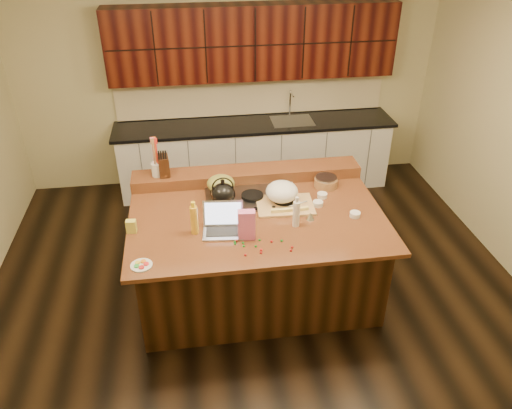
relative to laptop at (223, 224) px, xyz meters
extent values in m
cube|color=black|center=(0.34, 0.21, -0.99)|extent=(5.50, 5.00, 0.01)
cube|color=silver|center=(0.34, 0.21, 1.72)|extent=(5.50, 5.00, 0.01)
cube|color=#BBB383|center=(0.34, 2.71, 0.36)|extent=(5.50, 0.01, 2.70)
cube|color=black|center=(0.34, 0.21, -0.55)|extent=(2.22, 1.42, 0.88)
cube|color=black|center=(0.34, 0.21, -0.09)|extent=(2.40, 1.60, 0.04)
cube|color=black|center=(0.34, 0.91, -0.01)|extent=(2.40, 0.30, 0.12)
cube|color=gray|center=(0.34, 0.51, -0.06)|extent=(0.92, 0.52, 0.02)
cylinder|color=black|center=(0.04, 0.64, -0.04)|extent=(0.22, 0.22, 0.03)
cylinder|color=black|center=(0.64, 0.64, -0.04)|extent=(0.22, 0.22, 0.03)
cylinder|color=black|center=(0.04, 0.38, -0.04)|extent=(0.22, 0.22, 0.03)
cylinder|color=black|center=(0.64, 0.38, -0.04)|extent=(0.22, 0.22, 0.03)
cylinder|color=black|center=(0.34, 0.51, -0.04)|extent=(0.22, 0.22, 0.03)
cube|color=silver|center=(0.64, 2.38, -0.54)|extent=(3.60, 0.62, 0.90)
cube|color=black|center=(0.64, 2.38, -0.07)|extent=(3.70, 0.66, 0.04)
cube|color=gray|center=(1.14, 2.38, -0.05)|extent=(0.55, 0.42, 0.01)
cylinder|color=gray|center=(1.14, 2.56, 0.13)|extent=(0.02, 0.02, 0.36)
cube|color=black|center=(0.64, 2.53, 0.96)|extent=(3.60, 0.34, 0.90)
cube|color=#BBB383|center=(0.64, 2.69, 0.21)|extent=(3.60, 0.03, 0.50)
ellipsoid|color=black|center=(0.04, 0.38, 0.08)|extent=(0.28, 0.28, 0.21)
ellipsoid|color=olive|center=(0.04, 0.64, 0.05)|extent=(0.31, 0.31, 0.15)
cube|color=#B7B7BC|center=(-0.01, -0.06, -0.06)|extent=(0.39, 0.29, 0.02)
cube|color=black|center=(-0.01, -0.06, -0.05)|extent=(0.32, 0.18, 0.00)
cube|color=#B7B7BC|center=(0.01, 0.07, 0.07)|extent=(0.37, 0.11, 0.23)
cube|color=silver|center=(0.01, 0.06, 0.07)|extent=(0.33, 0.09, 0.20)
cylinder|color=gold|center=(-0.25, -0.01, 0.07)|extent=(0.09, 0.09, 0.27)
cylinder|color=silver|center=(0.66, -0.03, 0.06)|extent=(0.07, 0.07, 0.25)
cube|color=tan|center=(0.63, 0.31, -0.06)|extent=(0.57, 0.43, 0.02)
ellipsoid|color=white|center=(0.61, 0.39, 0.06)|extent=(0.32, 0.32, 0.20)
cube|color=#EDD872|center=(0.53, 0.18, -0.03)|extent=(0.12, 0.03, 0.03)
cube|color=#EDD872|center=(0.65, 0.18, -0.03)|extent=(0.12, 0.03, 0.03)
cube|color=#EDD872|center=(0.77, 0.18, -0.03)|extent=(0.12, 0.03, 0.03)
cylinder|color=gray|center=(0.75, 0.29, -0.04)|extent=(0.21, 0.09, 0.01)
cylinder|color=white|center=(0.95, 0.28, -0.05)|extent=(0.11, 0.11, 0.04)
cylinder|color=white|center=(1.24, 0.04, -0.05)|extent=(0.13, 0.13, 0.04)
cylinder|color=white|center=(1.03, 0.43, -0.05)|extent=(0.13, 0.13, 0.04)
cylinder|color=#996B3F|center=(1.12, 0.64, -0.02)|extent=(0.28, 0.28, 0.09)
cone|color=silver|center=(0.82, 0.06, -0.03)|extent=(0.08, 0.08, 0.07)
cube|color=pink|center=(0.19, -0.16, 0.07)|extent=(0.16, 0.09, 0.28)
cylinder|color=white|center=(-0.71, -0.42, -0.06)|extent=(0.21, 0.21, 0.01)
cube|color=#D6CD4B|center=(-0.81, 0.08, -0.01)|extent=(0.09, 0.07, 0.12)
cylinder|color=white|center=(-0.59, 0.91, 0.12)|extent=(0.14, 0.14, 0.14)
cube|color=black|center=(-0.52, 0.91, 0.16)|extent=(0.12, 0.18, 0.21)
ellipsoid|color=red|center=(0.28, -0.40, -0.06)|extent=(0.02, 0.02, 0.02)
ellipsoid|color=#198C26|center=(0.15, -0.29, -0.06)|extent=(0.02, 0.02, 0.02)
ellipsoid|color=red|center=(0.10, -0.20, -0.06)|extent=(0.02, 0.02, 0.02)
ellipsoid|color=#198C26|center=(0.25, -0.30, -0.06)|extent=(0.02, 0.02, 0.02)
ellipsoid|color=red|center=(0.40, -0.25, -0.06)|extent=(0.02, 0.02, 0.02)
ellipsoid|color=#198C26|center=(0.15, -0.24, -0.06)|extent=(0.02, 0.02, 0.02)
ellipsoid|color=red|center=(0.56, -0.36, -0.06)|extent=(0.02, 0.02, 0.02)
ellipsoid|color=#198C26|center=(0.30, -0.22, -0.06)|extent=(0.02, 0.02, 0.02)
ellipsoid|color=red|center=(0.29, -0.36, -0.06)|extent=(0.02, 0.02, 0.02)
ellipsoid|color=#198C26|center=(0.08, -0.24, -0.06)|extent=(0.02, 0.02, 0.02)
ellipsoid|color=red|center=(0.15, -0.41, -0.06)|extent=(0.02, 0.02, 0.02)
ellipsoid|color=#198C26|center=(0.08, -0.21, -0.06)|extent=(0.02, 0.02, 0.02)
ellipsoid|color=red|center=(0.54, -0.40, -0.06)|extent=(0.02, 0.02, 0.02)
ellipsoid|color=#198C26|center=(0.49, -0.26, -0.06)|extent=(0.02, 0.02, 0.02)
camera|label=1|loc=(-0.25, -3.71, 2.50)|focal=35.00mm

